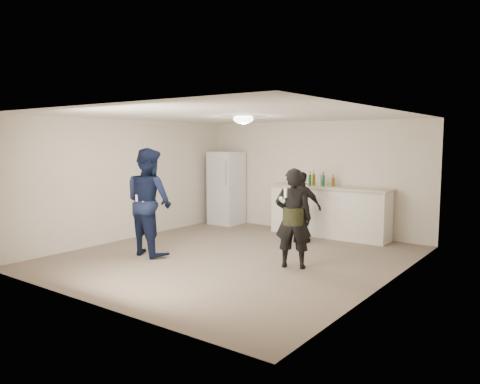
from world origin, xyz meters
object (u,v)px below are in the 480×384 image
Objects in this scene: woman at (293,218)px; man at (149,202)px; counter at (329,212)px; fridge at (226,188)px; spectator at (302,207)px; shaker at (308,181)px.

man is at bearing -4.27° from woman.
counter is at bearing -112.23° from man.
spectator is (2.59, -0.83, -0.18)m from fridge.
shaker is at bearing 3.28° from fridge.
counter is 1.80× the size of spectator.
woman is (3.39, -2.58, -0.08)m from fridge.
spectator is (1.74, 2.52, -0.25)m from man.
fridge is 2.23m from shaker.
counter is 0.94m from spectator.
counter is 0.86m from shaker.
woman is 1.93m from spectator.
shaker is 0.12× the size of spectator.
woman reaches higher than spectator.
woman is at bearing -76.68° from counter.
spectator is (-0.18, -0.90, 0.20)m from counter.
man reaches higher than spectator.
fridge reaches higher than counter.
man is (0.84, -3.35, 0.07)m from fridge.
shaker is 1.13m from spectator.
fridge is 3.46m from man.
fridge is 1.24× the size of spectator.
fridge reaches higher than shaker.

